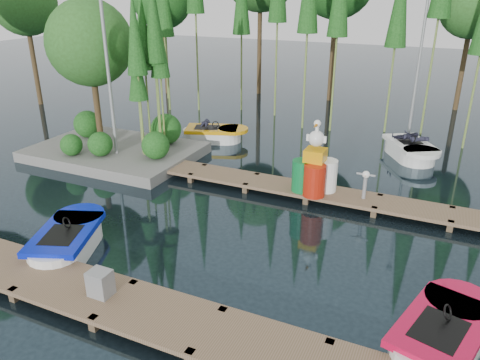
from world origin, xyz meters
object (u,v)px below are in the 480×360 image
at_px(utility_cabinet, 100,283).
at_px(boat_red, 442,336).
at_px(island, 106,72).
at_px(yellow_barrel, 312,177).
at_px(boat_blue, 68,241).
at_px(boat_yellow_far, 213,134).
at_px(drum_cluster, 315,172).

bearing_deg(utility_cabinet, boat_red, 14.37).
bearing_deg(island, yellow_barrel, -5.43).
distance_m(island, boat_blue, 7.95).
bearing_deg(boat_red, boat_yellow_far, 151.73).
relative_size(island, boat_yellow_far, 2.21).
bearing_deg(boat_yellow_far, drum_cluster, -35.38).
xyz_separation_m(boat_blue, boat_red, (8.68, 0.25, 0.00)).
distance_m(boat_blue, utility_cabinet, 2.67).
xyz_separation_m(boat_blue, drum_cluster, (4.71, 5.44, 0.69)).
distance_m(island, boat_red, 14.14).
bearing_deg(drum_cluster, island, 173.57).
xyz_separation_m(boat_red, boat_yellow_far, (-9.60, 9.24, 0.02)).
height_order(island, boat_yellow_far, island).
relative_size(boat_yellow_far, yellow_barrel, 3.69).
distance_m(boat_blue, yellow_barrel, 7.25).
relative_size(boat_blue, drum_cluster, 1.38).
bearing_deg(boat_red, utility_cabinet, -150.00).
distance_m(boat_yellow_far, yellow_barrel, 6.75).
distance_m(boat_blue, boat_red, 8.68).
bearing_deg(boat_blue, boat_yellow_far, 74.09).
xyz_separation_m(boat_yellow_far, yellow_barrel, (5.51, -3.88, 0.42)).
distance_m(boat_blue, boat_yellow_far, 9.53).
bearing_deg(island, boat_yellow_far, 47.78).
relative_size(boat_red, drum_cluster, 1.38).
bearing_deg(boat_blue, utility_cabinet, -53.14).
xyz_separation_m(utility_cabinet, yellow_barrel, (2.33, 7.00, 0.14)).
relative_size(boat_blue, yellow_barrel, 3.77).
height_order(boat_yellow_far, drum_cluster, drum_cluster).
bearing_deg(yellow_barrel, utility_cabinet, -108.37).
height_order(island, drum_cluster, island).
bearing_deg(yellow_barrel, boat_yellow_far, 144.82).
distance_m(island, yellow_barrel, 8.70).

